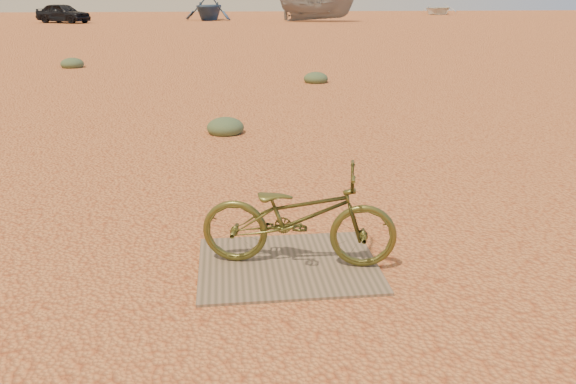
{
  "coord_description": "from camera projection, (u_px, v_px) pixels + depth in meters",
  "views": [
    {
      "loc": [
        -0.62,
        -3.94,
        2.06
      ],
      "look_at": [
        -0.16,
        0.03,
        0.62
      ],
      "focal_mm": 35.0,
      "sensor_mm": 36.0,
      "label": 1
    }
  ],
  "objects": [
    {
      "name": "bicycle",
      "position": [
        299.0,
        216.0,
        4.33
      ],
      "size": [
        1.59,
        0.83,
        0.8
      ],
      "primitive_type": "imported",
      "rotation": [
        0.0,
        0.0,
        1.36
      ],
      "color": "#4D4E21",
      "rests_on": "plywood_board"
    },
    {
      "name": "kale_c",
      "position": [
        73.0,
        67.0,
        16.07
      ],
      "size": [
        0.64,
        0.64,
        0.35
      ],
      "primitive_type": "ellipsoid",
      "color": "#526647",
      "rests_on": "ground"
    },
    {
      "name": "kale_b",
      "position": [
        316.0,
        82.0,
        13.44
      ],
      "size": [
        0.58,
        0.58,
        0.32
      ],
      "primitive_type": "ellipsoid",
      "color": "#526647",
      "rests_on": "ground"
    },
    {
      "name": "boat_mid_right",
      "position": [
        318.0,
        6.0,
        40.24
      ],
      "size": [
        5.93,
        3.34,
        2.16
      ],
      "primitive_type": "imported",
      "rotation": [
        0.0,
        0.0,
        1.34
      ],
      "color": "slate",
      "rests_on": "ground"
    },
    {
      "name": "plywood_board",
      "position": [
        288.0,
        265.0,
        4.45
      ],
      "size": [
        1.41,
        1.1,
        0.02
      ],
      "primitive_type": "cube",
      "color": "#7C6551",
      "rests_on": "ground"
    },
    {
      "name": "car",
      "position": [
        63.0,
        13.0,
        38.48
      ],
      "size": [
        4.1,
        3.17,
        1.3
      ],
      "primitive_type": "imported",
      "rotation": [
        0.0,
        0.0,
        1.08
      ],
      "color": "black",
      "rests_on": "ground"
    },
    {
      "name": "boat_far_right",
      "position": [
        437.0,
        9.0,
        53.13
      ],
      "size": [
        5.11,
        5.68,
        0.97
      ],
      "primitive_type": "imported",
      "rotation": [
        0.0,
        0.0,
        -0.48
      ],
      "color": "white",
      "rests_on": "ground"
    },
    {
      "name": "kale_a",
      "position": [
        226.0,
        133.0,
        8.64
      ],
      "size": [
        0.57,
        0.57,
        0.31
      ],
      "primitive_type": "ellipsoid",
      "color": "#526647",
      "rests_on": "ground"
    },
    {
      "name": "boat_far_left",
      "position": [
        209.0,
        5.0,
        41.9
      ],
      "size": [
        4.59,
        4.94,
        2.13
      ],
      "primitive_type": "imported",
      "rotation": [
        0.0,
        0.0,
        -0.32
      ],
      "color": "#334C72",
      "rests_on": "ground"
    },
    {
      "name": "ground",
      "position": [
        309.0,
        267.0,
        4.44
      ],
      "size": [
        120.0,
        120.0,
        0.0
      ],
      "primitive_type": "plane",
      "color": "#D6864C",
      "rests_on": "ground"
    }
  ]
}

